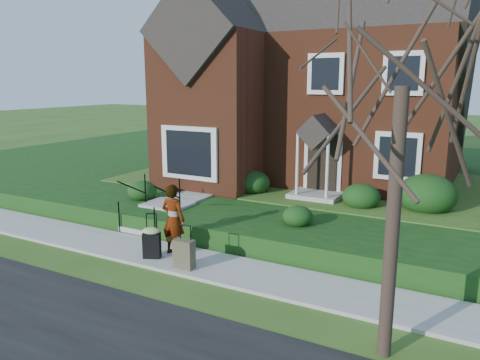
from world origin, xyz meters
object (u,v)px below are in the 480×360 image
Objects in this scene: front_steps at (159,213)px; suitcase_black at (152,241)px; suitcase_olive at (184,254)px; tree_verge at (405,57)px; woman at (173,219)px.

front_steps reaches higher than suitcase_black.
tree_verge is (4.84, -1.25, 4.28)m from suitcase_olive.
woman is 0.27× the size of tree_verge.
front_steps is 3.47m from suitcase_olive.
suitcase_olive is (1.08, -0.16, -0.09)m from suitcase_black.
suitcase_olive is at bearing -42.03° from front_steps.
suitcase_black is at bearing 168.63° from suitcase_olive.
tree_verge reaches higher than woman.
suitcase_black is at bearing 56.97° from woman.
suitcase_black is at bearing 166.62° from tree_verge.
front_steps is 0.30× the size of tree_verge.
woman is (1.80, -1.67, 0.50)m from front_steps.
front_steps is 9.26m from tree_verge.
front_steps is at bearing 154.29° from tree_verge.
woman is 1.60× the size of suitcase_black.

